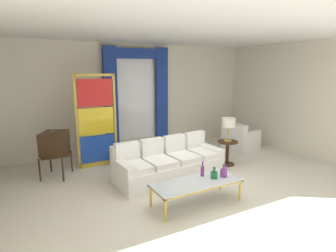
{
  "coord_description": "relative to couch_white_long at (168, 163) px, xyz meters",
  "views": [
    {
      "loc": [
        -2.98,
        -4.49,
        2.33
      ],
      "look_at": [
        -0.08,
        0.9,
        1.05
      ],
      "focal_mm": 29.81,
      "sensor_mm": 36.0,
      "label": 1
    }
  ],
  "objects": [
    {
      "name": "couch_white_long",
      "position": [
        0.0,
        0.0,
        0.0
      ],
      "size": [
        2.4,
        1.09,
        0.86
      ],
      "color": "white",
      "rests_on": "ground"
    },
    {
      "name": "bottle_blue_decanter",
      "position": [
        0.09,
        -1.16,
        0.21
      ],
      "size": [
        0.06,
        0.06,
        0.28
      ],
      "color": "#753384",
      "rests_on": "coffee_table"
    },
    {
      "name": "round_side_table",
      "position": [
        1.65,
        -0.01,
        0.05
      ],
      "size": [
        0.48,
        0.48,
        0.59
      ],
      "color": "#382314",
      "rests_on": "ground"
    },
    {
      "name": "stained_glass_divider",
      "position": [
        -1.14,
        1.4,
        0.75
      ],
      "size": [
        0.95,
        0.05,
        2.2
      ],
      "color": "gold",
      "rests_on": "ground"
    },
    {
      "name": "wall_rear",
      "position": [
        0.27,
        2.5,
        1.19
      ],
      "size": [
        8.0,
        0.12,
        3.0
      ],
      "primitive_type": "cube",
      "color": "silver",
      "rests_on": "ground"
    },
    {
      "name": "curtained_window",
      "position": [
        0.27,
        2.33,
        1.44
      ],
      "size": [
        2.0,
        0.17,
        2.7
      ],
      "color": "white",
      "rests_on": "ground"
    },
    {
      "name": "bottle_amber_squat",
      "position": [
        0.41,
        -1.37,
        0.19
      ],
      "size": [
        0.12,
        0.12,
        0.24
      ],
      "color": "#753384",
      "rests_on": "coffee_table"
    },
    {
      "name": "ground_plane",
      "position": [
        0.27,
        -0.56,
        -0.31
      ],
      "size": [
        16.0,
        16.0,
        0.0
      ],
      "primitive_type": "plane",
      "color": "silver"
    },
    {
      "name": "vintage_tv",
      "position": [
        -2.12,
        1.16,
        0.42
      ],
      "size": [
        0.72,
        0.76,
        1.35
      ],
      "color": "#382314",
      "rests_on": "ground"
    },
    {
      "name": "armchair_white",
      "position": [
        2.81,
        0.83,
        -0.02
      ],
      "size": [
        0.92,
        0.91,
        0.8
      ],
      "color": "white",
      "rests_on": "ground"
    },
    {
      "name": "bottle_crystal_tall",
      "position": [
        0.22,
        -1.34,
        0.18
      ],
      "size": [
        0.12,
        0.12,
        0.22
      ],
      "color": "#196B3D",
      "rests_on": "coffee_table"
    },
    {
      "name": "coffee_table",
      "position": [
        -0.14,
        -1.32,
        0.07
      ],
      "size": [
        1.57,
        0.62,
        0.41
      ],
      "color": "silver",
      "rests_on": "ground"
    },
    {
      "name": "peacock_figurine",
      "position": [
        -0.68,
        1.05,
        -0.09
      ],
      "size": [
        0.44,
        0.6,
        0.5
      ],
      "color": "beige",
      "rests_on": "ground"
    },
    {
      "name": "table_lamp_brass",
      "position": [
        1.65,
        -0.01,
        0.72
      ],
      "size": [
        0.32,
        0.32,
        0.57
      ],
      "color": "#B29338",
      "rests_on": "round_side_table"
    },
    {
      "name": "ceiling_slab",
      "position": [
        0.27,
        0.24,
        2.71
      ],
      "size": [
        8.0,
        7.6,
        0.04
      ],
      "primitive_type": "cube",
      "color": "white"
    },
    {
      "name": "wall_right",
      "position": [
        3.93,
        0.04,
        1.19
      ],
      "size": [
        0.12,
        7.0,
        3.0
      ],
      "primitive_type": "cube",
      "color": "silver",
      "rests_on": "ground"
    }
  ]
}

